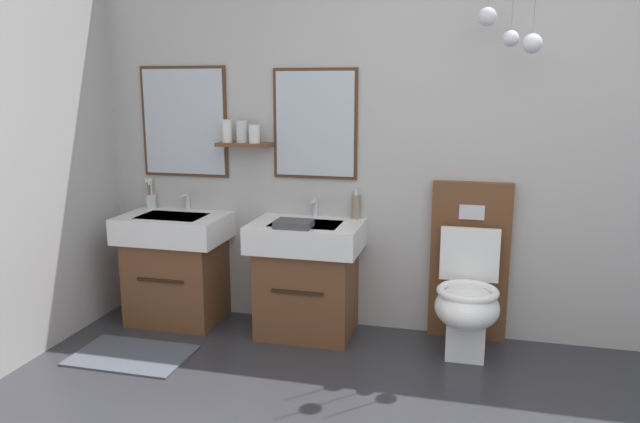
% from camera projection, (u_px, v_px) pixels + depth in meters
% --- Properties ---
extents(wall_back, '(5.22, 0.56, 2.53)m').
position_uv_depth(wall_back, '(478.00, 137.00, 3.69)').
color(wall_back, '#B7B5B2').
rests_on(wall_back, ground).
extents(bath_mat, '(0.68, 0.44, 0.01)m').
position_uv_depth(bath_mat, '(132.00, 355.00, 3.59)').
color(bath_mat, '#474C56').
rests_on(bath_mat, ground).
extents(vanity_sink_left, '(0.69, 0.51, 0.73)m').
position_uv_depth(vanity_sink_left, '(177.00, 264.00, 4.08)').
color(vanity_sink_left, brown).
rests_on(vanity_sink_left, ground).
extents(tap_on_left_sink, '(0.03, 0.13, 0.11)m').
position_uv_depth(tap_on_left_sink, '(186.00, 200.00, 4.17)').
color(tap_on_left_sink, silver).
rests_on(tap_on_left_sink, vanity_sink_left).
extents(vanity_sink_right, '(0.69, 0.51, 0.73)m').
position_uv_depth(vanity_sink_right, '(307.00, 275.00, 3.86)').
color(vanity_sink_right, brown).
rests_on(vanity_sink_right, ground).
extents(tap_on_right_sink, '(0.03, 0.13, 0.11)m').
position_uv_depth(tap_on_right_sink, '(314.00, 206.00, 3.95)').
color(tap_on_right_sink, silver).
rests_on(tap_on_right_sink, vanity_sink_right).
extents(toilet, '(0.48, 0.62, 1.00)m').
position_uv_depth(toilet, '(468.00, 289.00, 3.63)').
color(toilet, brown).
rests_on(toilet, ground).
extents(toothbrush_cup, '(0.07, 0.07, 0.21)m').
position_uv_depth(toothbrush_cup, '(151.00, 200.00, 4.23)').
color(toothbrush_cup, silver).
rests_on(toothbrush_cup, vanity_sink_left).
extents(soap_dispenser, '(0.06, 0.06, 0.19)m').
position_uv_depth(soap_dispenser, '(356.00, 206.00, 3.88)').
color(soap_dispenser, gray).
rests_on(soap_dispenser, vanity_sink_right).
extents(folded_hand_towel, '(0.22, 0.16, 0.04)m').
position_uv_depth(folded_hand_towel, '(294.00, 224.00, 3.65)').
color(folded_hand_towel, '#47474C').
rests_on(folded_hand_towel, vanity_sink_right).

